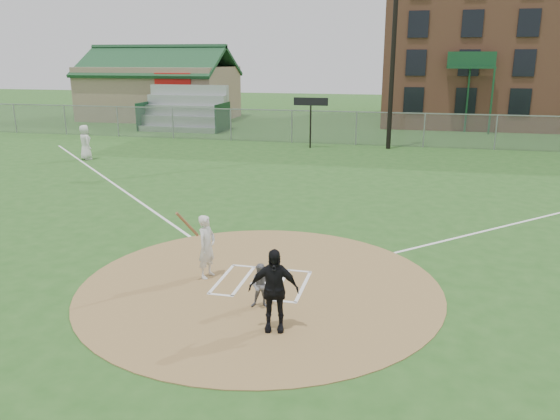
% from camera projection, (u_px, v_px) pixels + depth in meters
% --- Properties ---
extents(ground, '(140.00, 140.00, 0.00)m').
position_uv_depth(ground, '(260.00, 286.00, 12.77)').
color(ground, '#25521C').
rests_on(ground, ground).
extents(dirt_circle, '(8.40, 8.40, 0.02)m').
position_uv_depth(dirt_circle, '(260.00, 285.00, 12.76)').
color(dirt_circle, '#9A7A49').
rests_on(dirt_circle, ground).
extents(home_plate, '(0.59, 0.59, 0.03)m').
position_uv_depth(home_plate, '(264.00, 282.00, 12.87)').
color(home_plate, silver).
rests_on(home_plate, dirt_circle).
extents(foul_line_third, '(17.04, 17.04, 0.01)m').
position_uv_depth(foul_line_third, '(113.00, 183.00, 23.20)').
color(foul_line_third, white).
rests_on(foul_line_third, ground).
extents(catcher, '(0.52, 0.43, 0.98)m').
position_uv_depth(catcher, '(262.00, 286.00, 11.50)').
color(catcher, slate).
rests_on(catcher, dirt_circle).
extents(umpire, '(1.03, 0.57, 1.66)m').
position_uv_depth(umpire, '(274.00, 290.00, 10.47)').
color(umpire, black).
rests_on(umpire, dirt_circle).
extents(ondeck_player, '(1.04, 1.01, 1.80)m').
position_uv_depth(ondeck_player, '(85.00, 142.00, 28.37)').
color(ondeck_player, silver).
rests_on(ondeck_player, ground).
extents(batters_boxes, '(2.08, 1.88, 0.01)m').
position_uv_depth(batters_boxes, '(262.00, 282.00, 12.90)').
color(batters_boxes, white).
rests_on(batters_boxes, dirt_circle).
extents(batter_at_plate, '(0.74, 0.99, 1.78)m').
position_uv_depth(batter_at_plate, '(207.00, 246.00, 13.04)').
color(batter_at_plate, silver).
rests_on(batter_at_plate, dirt_circle).
extents(outfield_fence, '(56.08, 0.08, 2.03)m').
position_uv_depth(outfield_fence, '(356.00, 128.00, 33.10)').
color(outfield_fence, slate).
rests_on(outfield_fence, ground).
extents(bleachers, '(6.08, 3.20, 3.20)m').
position_uv_depth(bleachers, '(184.00, 108.00, 39.78)').
color(bleachers, '#B7BABF').
rests_on(bleachers, ground).
extents(clubhouse, '(12.20, 8.71, 6.23)m').
position_uv_depth(clubhouse, '(160.00, 91.00, 47.04)').
color(clubhouse, gray).
rests_on(clubhouse, ground).
extents(light_pole, '(1.20, 0.30, 12.22)m').
position_uv_depth(light_pole, '(394.00, 30.00, 30.21)').
color(light_pole, black).
rests_on(light_pole, ground).
extents(scoreboard_sign, '(2.00, 0.10, 2.93)m').
position_uv_depth(scoreboard_sign, '(311.00, 107.00, 31.60)').
color(scoreboard_sign, black).
rests_on(scoreboard_sign, ground).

